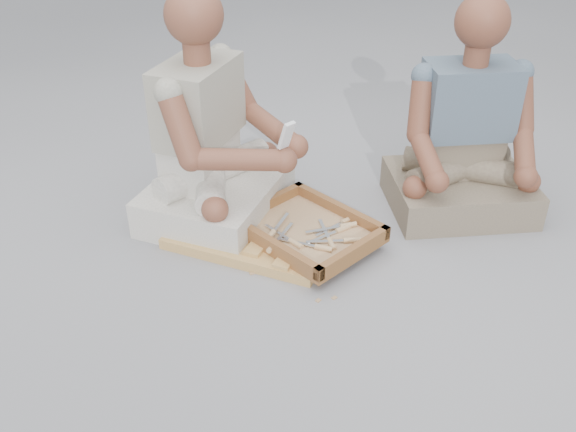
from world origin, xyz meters
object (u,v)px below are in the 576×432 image
Objects in this scene: tool_tray at (308,231)px; craftsman at (212,145)px; carved_panel at (255,234)px; companion at (465,143)px.

craftsman is (-0.47, -0.04, 0.27)m from tool_tray.
tool_tray reaches higher than carved_panel.
tool_tray is at bearing 25.65° from carved_panel.
carved_panel is at bearing 62.53° from craftsman.
craftsman is 1.09m from companion.
carved_panel is 0.23m from tool_tray.
craftsman is at bearing -175.24° from tool_tray.
tool_tray is at bearing 18.35° from companion.
companion is (0.36, 0.66, 0.24)m from tool_tray.
companion is (0.83, 0.70, -0.02)m from craftsman.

